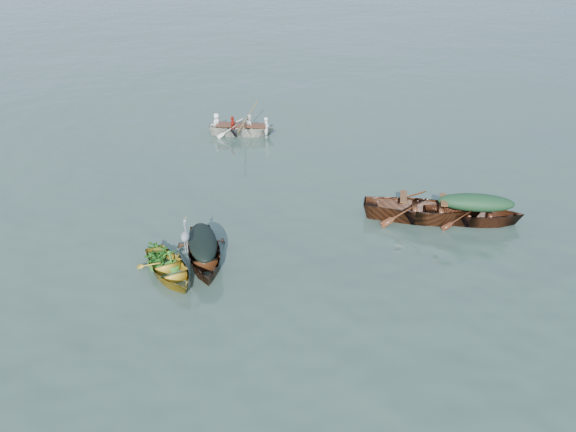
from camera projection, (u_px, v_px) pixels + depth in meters
name	position (u px, v px, depth m)	size (l,w,h in m)	color
ground	(316.00, 260.00, 15.39)	(140.00, 140.00, 0.00)	#384E42
yellow_dinghy	(170.00, 275.00, 14.72)	(1.26, 2.91, 0.77)	#BD8E24
dark_covered_boat	(204.00, 262.00, 15.30)	(1.37, 3.69, 0.92)	#452210
green_tarp_boat	(472.00, 223.00, 17.22)	(1.28, 4.13, 0.95)	#522113
open_wooden_boat	(421.00, 220.00, 17.39)	(1.54, 4.95, 1.19)	brown
rowed_boat	(242.00, 135.00, 24.01)	(1.18, 3.92, 0.91)	white
dark_tarp_cover	(202.00, 241.00, 14.98)	(0.75, 2.03, 0.40)	black
green_tarp_cover	(476.00, 201.00, 16.87)	(0.71, 2.27, 0.52)	#183B22
thwart_benches	(423.00, 202.00, 17.10)	(0.92, 2.47, 0.04)	#573014
heron	(186.00, 241.00, 14.61)	(0.28, 0.40, 0.92)	gray
dinghy_weeds	(160.00, 244.00, 14.82)	(0.70, 0.90, 0.60)	#275F18
rowers	(241.00, 116.00, 23.61)	(1.06, 2.74, 0.76)	white
oars	(241.00, 124.00, 23.78)	(2.60, 0.60, 0.06)	olive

